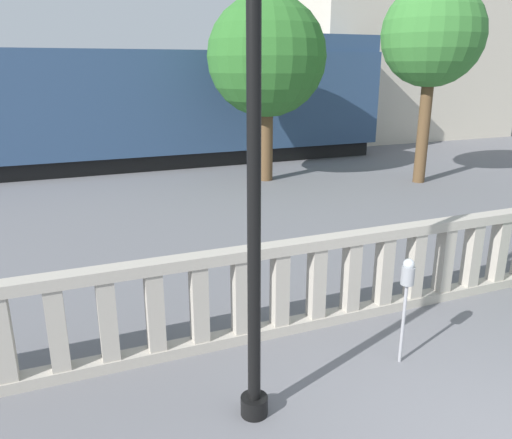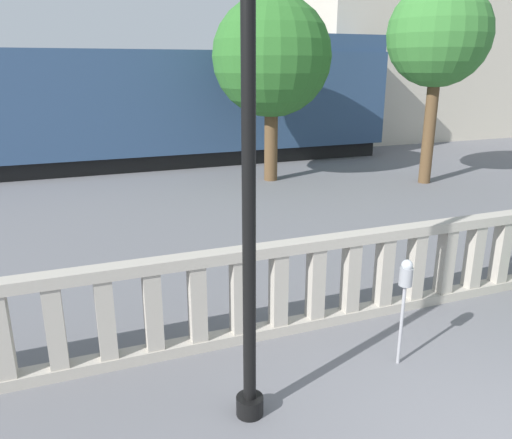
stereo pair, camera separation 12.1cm
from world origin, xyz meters
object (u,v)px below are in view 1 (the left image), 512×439
at_px(train_near, 117,108).
at_px(tree_right, 433,36).
at_px(parking_meter, 407,282).
at_px(lamppost, 254,104).
at_px(tree_left, 267,57).

height_order(train_near, tree_right, tree_right).
distance_m(parking_meter, tree_right, 10.75).
xyz_separation_m(lamppost, parking_meter, (1.98, 0.22, -2.06)).
distance_m(lamppost, tree_right, 11.86).
height_order(parking_meter, tree_right, tree_right).
bearing_deg(train_near, tree_left, -43.83).
xyz_separation_m(train_near, tree_left, (3.90, -3.74, 1.60)).
bearing_deg(parking_meter, tree_left, 75.95).
relative_size(train_near, tree_left, 3.61).
distance_m(train_near, tree_left, 5.63).
xyz_separation_m(parking_meter, tree_left, (2.46, 9.81, 2.60)).
bearing_deg(train_near, tree_right, -35.33).
bearing_deg(tree_right, lamppost, -137.28).
height_order(tree_left, tree_right, tree_right).
relative_size(lamppost, train_near, 0.27).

